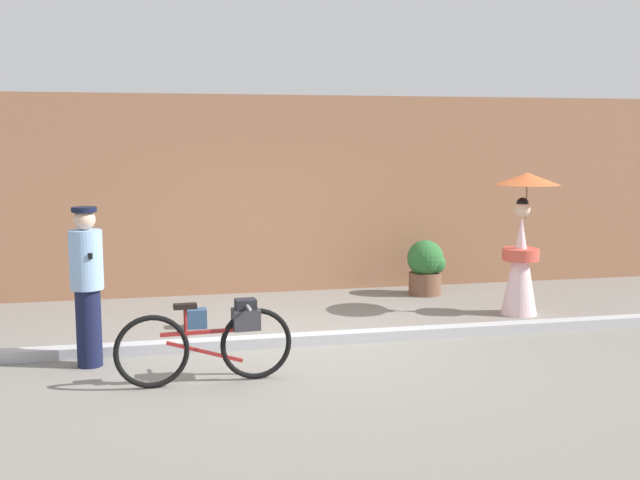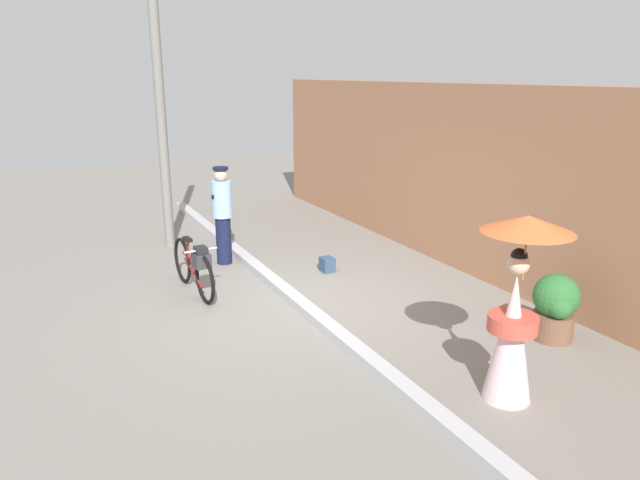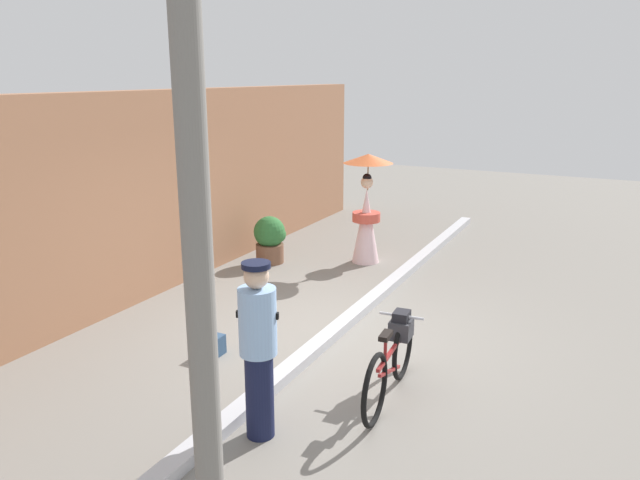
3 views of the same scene
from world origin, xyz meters
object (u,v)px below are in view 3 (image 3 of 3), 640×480
at_px(person_officer, 258,346).
at_px(utility_pole, 196,226).
at_px(backpack_on_pavement, 214,345).
at_px(bicycle_near_officer, 392,357).
at_px(person_with_parasol, 367,207).
at_px(potted_plant_by_door, 270,238).

bearing_deg(person_officer, utility_pole, -158.73).
distance_m(backpack_on_pavement, utility_pole, 4.07).
bearing_deg(utility_pole, backpack_on_pavement, 36.13).
distance_m(bicycle_near_officer, utility_pole, 3.41).
xyz_separation_m(person_officer, person_with_parasol, (5.51, 1.23, 0.10)).
distance_m(person_officer, potted_plant_by_door, 5.46).
xyz_separation_m(person_officer, backpack_on_pavement, (1.18, 1.39, -0.77)).
bearing_deg(bicycle_near_officer, backpack_on_pavement, 91.35).
xyz_separation_m(potted_plant_by_door, backpack_on_pavement, (-3.53, -1.34, -0.31)).
relative_size(person_officer, backpack_on_pavement, 6.97).
xyz_separation_m(person_with_parasol, potted_plant_by_door, (-0.80, 1.49, -0.55)).
height_order(person_officer, person_with_parasol, person_with_parasol).
relative_size(bicycle_near_officer, potted_plant_by_door, 2.07).
height_order(bicycle_near_officer, utility_pole, utility_pole).
bearing_deg(backpack_on_pavement, utility_pole, -143.87).
distance_m(person_with_parasol, backpack_on_pavement, 4.42).
bearing_deg(utility_pole, person_with_parasol, 14.57).
relative_size(potted_plant_by_door, backpack_on_pavement, 3.48).
bearing_deg(bicycle_near_officer, utility_pole, 175.32).
xyz_separation_m(potted_plant_by_door, utility_pole, (-6.25, -3.32, 1.96)).
bearing_deg(backpack_on_pavement, person_officer, -130.45).
height_order(bicycle_near_officer, potted_plant_by_door, potted_plant_by_door).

